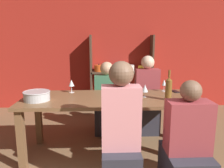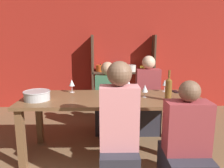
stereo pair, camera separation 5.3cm
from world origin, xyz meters
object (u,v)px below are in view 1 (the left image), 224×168
at_px(wine_glass_red_b, 128,84).
at_px(wine_glass_white_b, 136,91).
at_px(wine_glass_white_a, 71,83).
at_px(shelf_unit, 120,83).
at_px(wine_glass_red_a, 145,89).
at_px(wine_glass_empty_a, 164,83).
at_px(mixing_bowl, 37,96).
at_px(person_far_a, 107,106).
at_px(wine_glass_empty_b, 129,90).
at_px(person_far_b, 146,104).
at_px(dining_table, 112,105).
at_px(person_near_a, 186,152).
at_px(cell_phone, 175,91).
at_px(person_near_b, 121,145).
at_px(wine_bottle_green, 169,88).

height_order(wine_glass_red_b, wine_glass_white_b, wine_glass_red_b).
relative_size(wine_glass_white_a, wine_glass_white_b, 0.99).
distance_m(shelf_unit, wine_glass_red_a, 1.91).
distance_m(wine_glass_empty_a, wine_glass_white_a, 1.28).
height_order(shelf_unit, wine_glass_white_b, shelf_unit).
bearing_deg(mixing_bowl, wine_glass_red_b, 13.61).
height_order(wine_glass_white_a, person_far_a, person_far_a).
relative_size(mixing_bowl, wine_glass_empty_b, 1.79).
distance_m(person_far_a, person_far_b, 0.64).
bearing_deg(dining_table, wine_glass_white_a, 152.78).
distance_m(wine_glass_empty_b, person_far_a, 1.01).
xyz_separation_m(dining_table, wine_glass_white_b, (0.27, -0.18, 0.22)).
distance_m(person_near_a, person_far_b, 1.45).
distance_m(wine_glass_white_b, cell_phone, 0.77).
distance_m(mixing_bowl, person_far_b, 1.72).
bearing_deg(wine_glass_white_a, wine_glass_white_b, -29.41).
height_order(mixing_bowl, wine_glass_empty_b, wine_glass_empty_b).
distance_m(wine_glass_empty_a, cell_phone, 0.19).
distance_m(wine_glass_empty_a, wine_glass_white_b, 0.67).
xyz_separation_m(mixing_bowl, wine_glass_white_b, (1.17, -0.08, 0.07)).
bearing_deg(wine_glass_red_b, dining_table, -142.46).
xyz_separation_m(wine_glass_empty_b, person_near_a, (0.49, -0.61, -0.48)).
xyz_separation_m(shelf_unit, mixing_bowl, (-1.15, -1.99, 0.25)).
height_order(dining_table, mixing_bowl, mixing_bowl).
bearing_deg(wine_glass_white_b, shelf_unit, 90.73).
xyz_separation_m(mixing_bowl, wine_glass_red_a, (1.31, 0.11, 0.05)).
xyz_separation_m(cell_phone, person_near_b, (-0.83, -1.02, -0.27)).
height_order(wine_glass_red_a, wine_glass_white_b, wine_glass_white_b).
relative_size(wine_bottle_green, person_near_a, 0.33).
distance_m(wine_bottle_green, person_far_b, 0.96).
distance_m(wine_glass_empty_b, person_far_b, 1.01).
xyz_separation_m(wine_glass_red_b, cell_phone, (0.66, 0.10, -0.13)).
relative_size(wine_glass_red_a, wine_glass_empty_a, 0.95).
bearing_deg(wine_glass_red_a, person_far_b, 76.62).
distance_m(dining_table, wine_glass_empty_a, 0.82).
bearing_deg(person_near_b, dining_table, 93.79).
height_order(wine_glass_empty_b, person_near_a, person_near_a).
distance_m(wine_glass_red_b, wine_glass_empty_b, 0.30).
bearing_deg(person_near_a, wine_glass_white_b, 126.42).
relative_size(wine_bottle_green, wine_glass_white_a, 2.04).
xyz_separation_m(wine_glass_red_a, cell_phone, (0.48, 0.27, -0.10)).
bearing_deg(wine_glass_white_b, person_near_a, -53.58).
bearing_deg(person_near_b, wine_bottle_green, 44.27).
bearing_deg(wine_glass_empty_a, wine_glass_red_b, -165.19).
xyz_separation_m(wine_bottle_green, wine_glass_empty_a, (0.07, 0.45, -0.02)).
relative_size(dining_table, person_near_a, 2.01).
xyz_separation_m(wine_glass_empty_a, wine_glass_white_a, (-1.28, -0.02, 0.01)).
bearing_deg(person_far_a, wine_glass_white_a, 42.87).
distance_m(shelf_unit, wine_glass_white_a, 1.81).
bearing_deg(wine_glass_empty_b, wine_bottle_green, -2.31).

